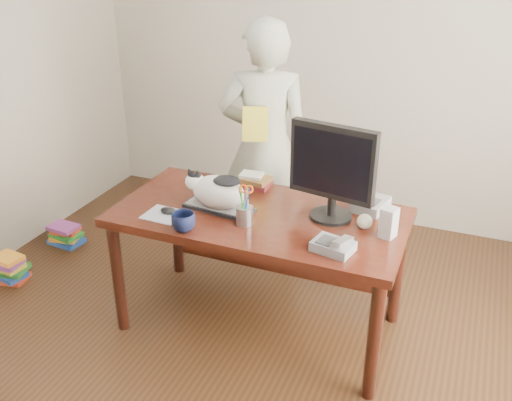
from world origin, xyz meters
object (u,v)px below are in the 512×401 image
object	(u,v)px
monitor	(332,168)
book_stack	(253,181)
coffee_mug	(183,222)
book_pile_b	(66,235)
speaker	(389,223)
baseball	(365,221)
person	(265,146)
desk	(264,230)
cat	(216,190)
mouse	(168,211)
phone	(334,246)
pen_cup	(245,213)
book_pile_a	(8,268)
keyboard	(219,208)
calculator	(371,204)

from	to	relation	value
monitor	book_stack	world-z (taller)	monitor
coffee_mug	book_pile_b	bearing A→B (deg)	154.57
speaker	baseball	distance (m)	0.14
person	desk	bearing A→B (deg)	93.72
monitor	coffee_mug	bearing A→B (deg)	-138.23
cat	book_stack	distance (m)	0.38
desk	baseball	distance (m)	0.60
speaker	person	xyz separation A→B (m)	(-0.97, 0.76, 0.02)
mouse	phone	size ratio (longest dim) A/B	0.43
baseball	book_stack	size ratio (longest dim) A/B	0.37
pen_cup	book_pile_b	bearing A→B (deg)	163.69
book_stack	book_pile_a	xyz separation A→B (m)	(-1.58, -0.53, -0.70)
mouse	book_pile_b	bearing A→B (deg)	158.58
mouse	book_pile_b	xyz separation A→B (m)	(-1.26, 0.55, -0.70)
monitor	book_pile_b	world-z (taller)	monitor
cat	person	distance (m)	0.81
keyboard	speaker	size ratio (longest dim) A/B	2.58
speaker	desk	bearing A→B (deg)	-169.42
cat	phone	size ratio (longest dim) A/B	1.81
phone	cat	bearing A→B (deg)	176.65
book_pile_b	monitor	bearing A→B (deg)	-7.37
person	book_pile_b	bearing A→B (deg)	-1.69
calculator	keyboard	bearing A→B (deg)	-145.91
desk	phone	xyz separation A→B (m)	(0.49, -0.32, 0.18)
book_pile_a	book_pile_b	xyz separation A→B (m)	(0.03, 0.55, -0.02)
phone	book_pile_b	size ratio (longest dim) A/B	0.84
cat	book_pile_a	world-z (taller)	cat
baseball	book_pile_b	distance (m)	2.42
desk	baseball	world-z (taller)	baseball
desk	calculator	size ratio (longest dim) A/B	6.64
cat	keyboard	bearing A→B (deg)	8.36
phone	pen_cup	bearing A→B (deg)	-178.46
cat	pen_cup	distance (m)	0.24
pen_cup	calculator	world-z (taller)	pen_cup
speaker	calculator	xyz separation A→B (m)	(-0.15, 0.28, -0.05)
baseball	person	size ratio (longest dim) A/B	0.05
coffee_mug	phone	world-z (taller)	coffee_mug
coffee_mug	desk	bearing A→B (deg)	54.47
book_stack	calculator	bearing A→B (deg)	-0.56
keyboard	book_pile_b	size ratio (longest dim) A/B	1.60
monitor	baseball	distance (m)	0.33
phone	book_pile_a	distance (m)	2.34
speaker	cat	bearing A→B (deg)	-160.49
keyboard	speaker	distance (m)	0.93
book_stack	person	xyz separation A→B (m)	(-0.10, 0.44, 0.06)
mouse	speaker	size ratio (longest dim) A/B	0.58
mouse	coffee_mug	bearing A→B (deg)	-35.81
book_stack	baseball	bearing A→B (deg)	-17.73
desk	person	size ratio (longest dim) A/B	0.95
mouse	coffee_mug	distance (m)	0.22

